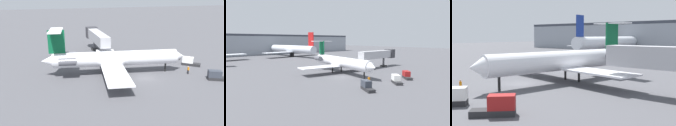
{
  "view_description": "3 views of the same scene",
  "coord_description": "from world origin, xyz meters",
  "views": [
    {
      "loc": [
        -38.55,
        19.24,
        16.35
      ],
      "look_at": [
        3.27,
        5.85,
        2.65
      ],
      "focal_mm": 36.81,
      "sensor_mm": 36.0,
      "label": 1
    },
    {
      "loc": [
        -33.77,
        -35.38,
        9.85
      ],
      "look_at": [
        1.56,
        3.26,
        3.34
      ],
      "focal_mm": 30.31,
      "sensor_mm": 36.0,
      "label": 2
    },
    {
      "loc": [
        30.78,
        -26.95,
        7.21
      ],
      "look_at": [
        5.17,
        3.71,
        3.13
      ],
      "focal_mm": 43.85,
      "sensor_mm": 36.0,
      "label": 3
    }
  ],
  "objects": [
    {
      "name": "baggage_tug_spare",
      "position": [
        10.9,
        -12.37,
        0.84
      ],
      "size": [
        3.8,
        3.84,
        1.9
      ],
      "color": "#262628",
      "rests_on": "ground_plane"
    },
    {
      "name": "terminal_building",
      "position": [
        0.0,
        94.16,
        6.64
      ],
      "size": [
        171.3,
        18.21,
        13.25
      ],
      "color": "#8C939E",
      "rests_on": "ground_plane"
    },
    {
      "name": "parked_airliner_west_mid",
      "position": [
        20.42,
        63.55,
        4.37
      ],
      "size": [
        33.26,
        39.32,
        13.55
      ],
      "color": "silver",
      "rests_on": "ground_plane"
    },
    {
      "name": "ground_crew_marshaller",
      "position": [
        -0.66,
        -9.45,
        0.86
      ],
      "size": [
        0.47,
        0.39,
        1.69
      ],
      "color": "black",
      "rests_on": "ground_plane"
    },
    {
      "name": "jet_bridge",
      "position": [
        22.44,
        4.23,
        4.53
      ],
      "size": [
        17.44,
        3.24,
        6.21
      ],
      "color": "#ADADB2",
      "rests_on": "ground_plane"
    },
    {
      "name": "regional_jet",
      "position": [
        4.08,
        5.51,
        3.36
      ],
      "size": [
        24.69,
        29.41,
        9.39
      ],
      "color": "white",
      "rests_on": "ground_plane"
    },
    {
      "name": "baggage_tug_lead",
      "position": [
        4.31,
        -13.29,
        0.84
      ],
      "size": [
        3.72,
        3.91,
        1.9
      ],
      "color": "#262628",
      "rests_on": "ground_plane"
    },
    {
      "name": "baggage_tug_trailing",
      "position": [
        -5.24,
        -12.55,
        0.84
      ],
      "size": [
        3.09,
        4.19,
        1.9
      ],
      "color": "#262628",
      "rests_on": "ground_plane"
    },
    {
      "name": "ground_plane",
      "position": [
        0.0,
        0.0,
        -0.05
      ],
      "size": [
        400.0,
        400.0,
        0.1
      ],
      "primitive_type": "cube",
      "color": "#4C4C51"
    }
  ]
}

